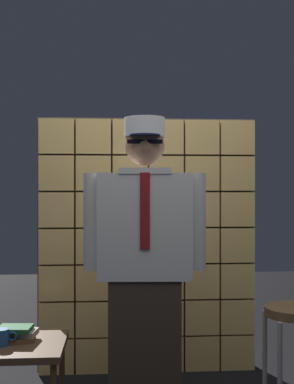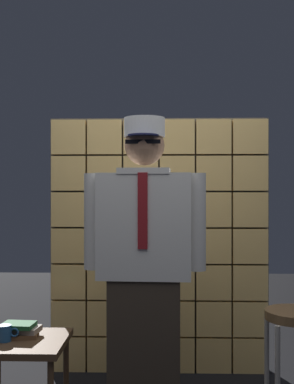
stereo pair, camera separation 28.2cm
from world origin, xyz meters
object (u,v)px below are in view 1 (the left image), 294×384
at_px(standing_person, 145,266).
at_px(book_stack, 16,334).
at_px(coffee_mug, 2,337).
at_px(side_table, 20,355).

relative_size(standing_person, book_stack, 6.92).
bearing_deg(coffee_mug, book_stack, 56.66).
height_order(book_stack, coffee_mug, coffee_mug).
relative_size(standing_person, side_table, 3.53).
distance_m(side_table, coffee_mug, 0.15).
bearing_deg(coffee_mug, standing_person, 3.81).
distance_m(standing_person, coffee_mug, 0.91).
height_order(side_table, book_stack, book_stack).
relative_size(side_table, book_stack, 1.96).
height_order(standing_person, coffee_mug, standing_person).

